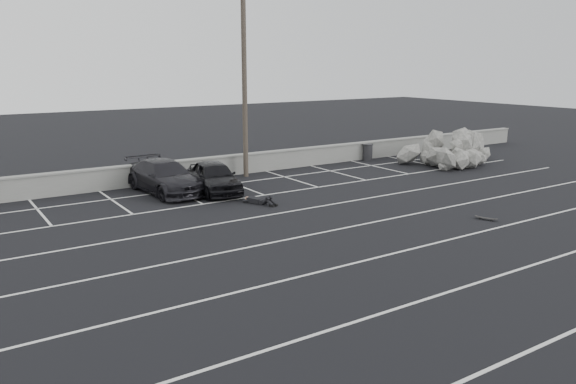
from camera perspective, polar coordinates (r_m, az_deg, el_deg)
ground at (r=17.68m, az=9.94°, el=-6.36°), size 120.00×120.00×0.00m
seawall at (r=28.99m, az=-9.21°, el=2.39°), size 50.00×0.45×1.06m
stall_lines at (r=20.89m, az=1.51°, el=-3.12°), size 36.00×20.05×0.01m
car_left at (r=25.81m, az=-7.50°, el=1.53°), size 2.34×4.44×1.44m
car_right at (r=26.16m, az=-12.40°, el=1.53°), size 2.47×5.21×1.47m
utility_pole at (r=28.87m, az=-4.45°, el=11.11°), size 1.28×0.26×9.61m
trash_bin at (r=34.63m, az=8.10°, el=4.06°), size 0.74×0.74×0.98m
riprap_pile at (r=34.62m, az=16.67°, el=3.76°), size 6.47×4.43×1.56m
person at (r=23.79m, az=-3.37°, el=-0.61°), size 2.16×2.65×0.43m
skateboard at (r=22.50m, az=19.48°, el=-2.54°), size 0.40×0.69×0.08m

